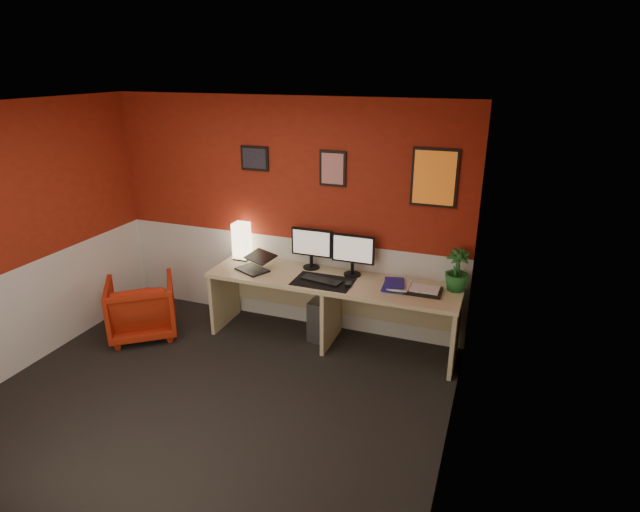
{
  "coord_description": "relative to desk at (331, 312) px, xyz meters",
  "views": [
    {
      "loc": [
        2.21,
        -3.16,
        2.8
      ],
      "look_at": [
        0.6,
        1.21,
        1.05
      ],
      "focal_mm": 28.87,
      "sensor_mm": 36.0,
      "label": 1
    }
  ],
  "objects": [
    {
      "name": "art_left",
      "position": [
        -0.99,
        0.33,
        1.49
      ],
      "size": [
        0.32,
        0.02,
        0.26
      ],
      "primitive_type": "cube",
      "color": "black",
      "rests_on": "wall_back"
    },
    {
      "name": "laptop",
      "position": [
        -0.87,
        -0.06,
        0.47
      ],
      "size": [
        0.4,
        0.35,
        0.22
      ],
      "primitive_type": "cube",
      "rotation": [
        0.0,
        0.0,
        -0.45
      ],
      "color": "black",
      "rests_on": "desk"
    },
    {
      "name": "book_middle",
      "position": [
        0.6,
        0.01,
        0.4
      ],
      "size": [
        0.21,
        0.28,
        0.02
      ],
      "primitive_type": "imported",
      "rotation": [
        0.0,
        0.0,
        -0.0
      ],
      "color": "silver",
      "rests_on": "book_bottom"
    },
    {
      "name": "art_center",
      "position": [
        -0.11,
        0.33,
        1.44
      ],
      "size": [
        0.28,
        0.02,
        0.36
      ],
      "primitive_type": "cube",
      "color": "red",
      "rests_on": "wall_back"
    },
    {
      "name": "armchair",
      "position": [
        -1.99,
        -0.53,
        -0.05
      ],
      "size": [
        0.96,
        0.97,
        0.64
      ],
      "primitive_type": "imported",
      "rotation": [
        0.0,
        0.0,
        3.78
      ],
      "color": "#B12911",
      "rests_on": "ground"
    },
    {
      "name": "monitor_left",
      "position": [
        -0.31,
        0.22,
        0.66
      ],
      "size": [
        0.45,
        0.06,
        0.58
      ],
      "primitive_type": "cube",
      "color": "black",
      "rests_on": "desk"
    },
    {
      "name": "shoji_lamp",
      "position": [
        -1.14,
        0.21,
        0.56
      ],
      "size": [
        0.16,
        0.16,
        0.4
      ],
      "primitive_type": "cube",
      "color": "#FFE5B2",
      "rests_on": "desk"
    },
    {
      "name": "wall_right",
      "position": [
        1.35,
        -1.41,
        0.89
      ],
      "size": [
        0.01,
        3.5,
        2.5
      ],
      "primitive_type": "cube",
      "color": "maroon",
      "rests_on": "ground"
    },
    {
      "name": "zen_tray",
      "position": [
        0.93,
        0.02,
        0.38
      ],
      "size": [
        0.35,
        0.25,
        0.03
      ],
      "primitive_type": "cube",
      "rotation": [
        0.0,
        0.0,
        0.0
      ],
      "color": "black",
      "rests_on": "desk"
    },
    {
      "name": "book_top",
      "position": [
        0.56,
        -0.03,
        0.43
      ],
      "size": [
        0.24,
        0.29,
        0.02
      ],
      "primitive_type": "imported",
      "rotation": [
        0.0,
        0.0,
        0.22
      ],
      "color": "navy",
      "rests_on": "book_middle"
    },
    {
      "name": "mouse",
      "position": [
        0.21,
        -0.1,
        0.39
      ],
      "size": [
        0.08,
        0.11,
        0.03
      ],
      "primitive_type": "cube",
      "rotation": [
        0.0,
        0.0,
        0.23
      ],
      "color": "black",
      "rests_on": "desk_mat"
    },
    {
      "name": "keyboard",
      "position": [
        -0.08,
        -0.08,
        0.38
      ],
      "size": [
        0.44,
        0.22,
        0.02
      ],
      "primitive_type": "cube",
      "rotation": [
        0.0,
        0.0,
        -0.19
      ],
      "color": "black",
      "rests_on": "desk_mat"
    },
    {
      "name": "ground",
      "position": [
        -0.65,
        -1.41,
        -0.36
      ],
      "size": [
        4.0,
        3.5,
        0.01
      ],
      "primitive_type": "cube",
      "color": "black",
      "rests_on": "ground"
    },
    {
      "name": "ceiling",
      "position": [
        -0.65,
        -1.41,
        2.13
      ],
      "size": [
        4.0,
        3.5,
        0.01
      ],
      "primitive_type": "cube",
      "color": "white",
      "rests_on": "ground"
    },
    {
      "name": "wall_back",
      "position": [
        -0.65,
        0.34,
        0.89
      ],
      "size": [
        4.0,
        0.01,
        2.5
      ],
      "primitive_type": "cube",
      "color": "maroon",
      "rests_on": "ground"
    },
    {
      "name": "pc_tower",
      "position": [
        -0.13,
        0.13,
        -0.14
      ],
      "size": [
        0.23,
        0.46,
        0.45
      ],
      "primitive_type": "cube",
      "rotation": [
        0.0,
        0.0,
        -0.07
      ],
      "color": "#99999E",
      "rests_on": "ground"
    },
    {
      "name": "potted_plant",
      "position": [
        1.21,
        0.18,
        0.57
      ],
      "size": [
        0.27,
        0.27,
        0.42
      ],
      "primitive_type": "imported",
      "rotation": [
        0.0,
        0.0,
        -0.16
      ],
      "color": "#19591E",
      "rests_on": "desk"
    },
    {
      "name": "art_right",
      "position": [
        0.91,
        0.33,
        1.42
      ],
      "size": [
        0.44,
        0.02,
        0.56
      ],
      "primitive_type": "cube",
      "color": "orange",
      "rests_on": "wall_back"
    },
    {
      "name": "wainscot_back",
      "position": [
        -0.65,
        0.34,
        0.14
      ],
      "size": [
        4.0,
        0.01,
        1.0
      ],
      "primitive_type": "cube",
      "color": "silver",
      "rests_on": "ground"
    },
    {
      "name": "wainscot_right",
      "position": [
        1.34,
        -1.41,
        0.14
      ],
      "size": [
        0.01,
        3.5,
        1.0
      ],
      "primitive_type": "cube",
      "color": "silver",
      "rests_on": "ground"
    },
    {
      "name": "wainscot_left",
      "position": [
        -2.65,
        -1.41,
        0.14
      ],
      "size": [
        0.01,
        3.5,
        1.0
      ],
      "primitive_type": "cube",
      "color": "silver",
      "rests_on": "ground"
    },
    {
      "name": "desk",
      "position": [
        0.0,
        0.0,
        0.0
      ],
      "size": [
        2.6,
        0.65,
        0.73
      ],
      "primitive_type": "cube",
      "color": "tan",
      "rests_on": "ground"
    },
    {
      "name": "monitor_right",
      "position": [
        0.16,
        0.19,
        0.66
      ],
      "size": [
        0.45,
        0.06,
        0.58
      ],
      "primitive_type": "cube",
      "color": "black",
      "rests_on": "desk"
    },
    {
      "name": "wall_left",
      "position": [
        -2.65,
        -1.41,
        0.89
      ],
      "size": [
        0.01,
        3.5,
        2.5
      ],
      "primitive_type": "cube",
      "color": "maroon",
      "rests_on": "ground"
    },
    {
      "name": "book_bottom",
      "position": [
        0.53,
        0.02,
        0.38
      ],
      "size": [
        0.25,
        0.32,
        0.03
      ],
      "primitive_type": "imported",
      "rotation": [
        0.0,
        0.0,
        0.07
      ],
      "color": "navy",
      "rests_on": "desk"
    },
    {
      "name": "desk_mat",
      "position": [
        -0.06,
        -0.09,
        0.37
      ],
      "size": [
        0.6,
        0.38,
        0.01
      ],
      "primitive_type": "cube",
      "color": "black",
      "rests_on": "desk"
    }
  ]
}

